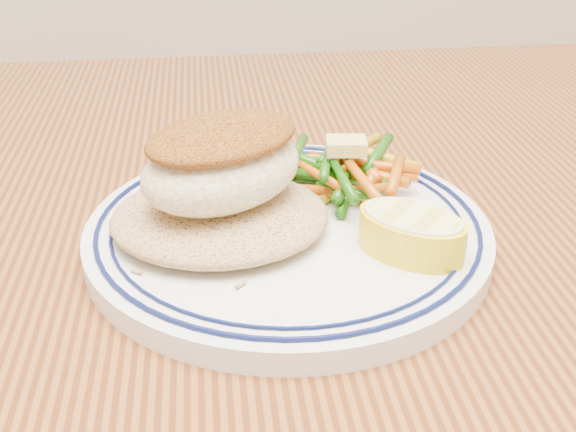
% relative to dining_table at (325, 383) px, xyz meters
% --- Properties ---
extents(dining_table, '(1.50, 0.90, 0.75)m').
position_rel_dining_table_xyz_m(dining_table, '(0.00, 0.00, 0.00)').
color(dining_table, '#532910').
rests_on(dining_table, ground).
extents(plate, '(0.25, 0.25, 0.02)m').
position_rel_dining_table_xyz_m(plate, '(-0.02, 0.02, 0.11)').
color(plate, silver).
rests_on(plate, dining_table).
extents(rice_pilaf, '(0.13, 0.12, 0.03)m').
position_rel_dining_table_xyz_m(rice_pilaf, '(-0.06, 0.02, 0.12)').
color(rice_pilaf, '#A78453').
rests_on(rice_pilaf, plate).
extents(fish_fillet, '(0.13, 0.12, 0.05)m').
position_rel_dining_table_xyz_m(fish_fillet, '(-0.06, 0.02, 0.16)').
color(fish_fillet, beige).
rests_on(fish_fillet, rice_pilaf).
extents(vegetable_pile, '(0.11, 0.11, 0.03)m').
position_rel_dining_table_xyz_m(vegetable_pile, '(0.02, 0.07, 0.13)').
color(vegetable_pile, '#C19314').
rests_on(vegetable_pile, plate).
extents(butter_pat, '(0.03, 0.02, 0.01)m').
position_rel_dining_table_xyz_m(butter_pat, '(0.02, 0.06, 0.14)').
color(butter_pat, '#EAD572').
rests_on(butter_pat, vegetable_pile).
extents(lemon_wedge, '(0.08, 0.08, 0.03)m').
position_rel_dining_table_xyz_m(lemon_wedge, '(0.04, -0.02, 0.13)').
color(lemon_wedge, yellow).
rests_on(lemon_wedge, plate).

